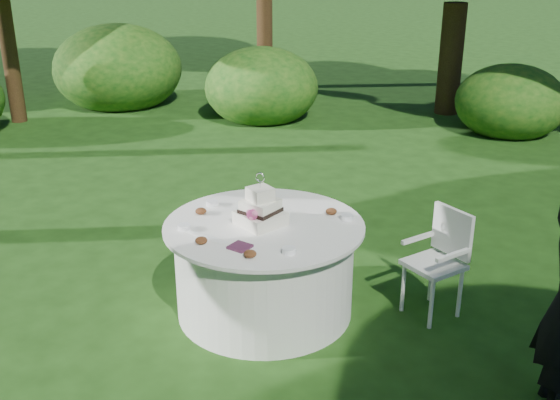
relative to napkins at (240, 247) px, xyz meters
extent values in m
plane|color=#19380F|center=(-0.11, 0.45, -0.78)|extent=(80.00, 80.00, 0.00)
cube|color=#4C203B|center=(0.00, 0.00, 0.00)|extent=(0.14, 0.14, 0.02)
ellipsoid|color=white|center=(-0.32, 0.00, 0.00)|extent=(0.48, 0.07, 0.01)
cylinder|color=white|center=(-0.11, 0.45, -0.41)|extent=(1.40, 1.40, 0.74)
cylinder|color=white|center=(-0.11, 0.45, -0.02)|extent=(1.56, 1.56, 0.03)
cube|color=silver|center=(-0.13, 0.42, 0.04)|extent=(0.38, 0.38, 0.10)
cube|color=white|center=(-0.13, 0.42, 0.14)|extent=(0.25, 0.25, 0.10)
cube|color=white|center=(-0.13, 0.42, 0.24)|extent=(0.22, 0.22, 0.10)
cube|color=black|center=(-0.13, 0.42, 0.11)|extent=(0.26, 0.26, 0.03)
sphere|color=#C0387A|center=(-0.10, 0.28, 0.13)|extent=(0.08, 0.08, 0.08)
cylinder|color=silver|center=(-0.13, 0.42, 0.32)|extent=(0.01, 0.01, 0.05)
torus|color=silver|center=(-0.13, 0.42, 0.38)|extent=(0.08, 0.02, 0.08)
cube|color=silver|center=(1.01, 1.17, -0.34)|extent=(0.50, 0.50, 0.04)
cube|color=silver|center=(1.08, 1.33, -0.10)|extent=(0.37, 0.18, 0.39)
cylinder|color=white|center=(0.80, 1.08, -0.57)|extent=(0.03, 0.03, 0.42)
cylinder|color=white|center=(1.09, 0.96, -0.57)|extent=(0.03, 0.03, 0.42)
cylinder|color=silver|center=(0.92, 1.37, -0.57)|extent=(0.03, 0.03, 0.42)
cylinder|color=white|center=(1.21, 1.25, -0.57)|extent=(0.03, 0.03, 0.42)
cube|color=silver|center=(0.84, 1.23, -0.18)|extent=(0.16, 0.34, 0.03)
cube|color=white|center=(1.18, 1.10, -0.18)|extent=(0.16, 0.34, 0.03)
cylinder|color=white|center=(-0.69, 0.51, 0.01)|extent=(0.10, 0.10, 0.04)
cylinder|color=white|center=(0.33, 0.13, 0.01)|extent=(0.10, 0.10, 0.04)
cylinder|color=white|center=(0.37, 0.88, 0.01)|extent=(0.10, 0.10, 0.04)
cylinder|color=white|center=(-0.54, 0.01, 0.01)|extent=(0.10, 0.10, 0.04)
ellipsoid|color=#562D16|center=(0.15, -0.07, 0.02)|extent=(0.09, 0.09, 0.05)
ellipsoid|color=#562D16|center=(-0.64, 0.32, 0.02)|extent=(0.09, 0.09, 0.05)
ellipsoid|color=#562D16|center=(-0.27, -0.10, 0.02)|extent=(0.09, 0.09, 0.05)
ellipsoid|color=#562D16|center=(0.22, 0.91, 0.02)|extent=(0.09, 0.09, 0.05)
camera|label=1|loc=(2.63, -3.30, 2.01)|focal=42.00mm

